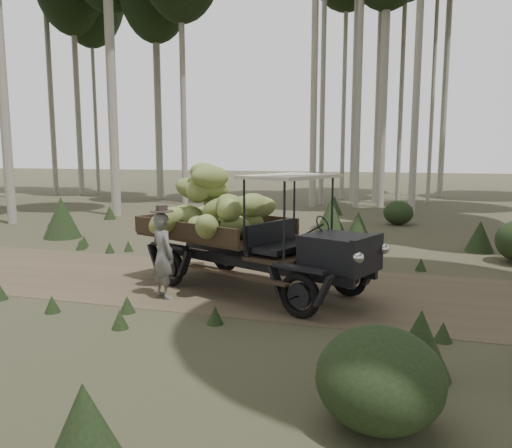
# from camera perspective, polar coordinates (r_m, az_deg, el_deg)

# --- Properties ---
(ground) EXTENTS (120.00, 120.00, 0.00)m
(ground) POSITION_cam_1_polar(r_m,az_deg,el_deg) (11.14, -11.07, -6.16)
(ground) COLOR #473D2B
(ground) RESTS_ON ground
(dirt_track) EXTENTS (70.00, 4.00, 0.01)m
(dirt_track) POSITION_cam_1_polar(r_m,az_deg,el_deg) (11.14, -11.07, -6.14)
(dirt_track) COLOR brown
(dirt_track) RESTS_ON ground
(banana_truck) EXTENTS (5.27, 3.57, 2.61)m
(banana_truck) POSITION_cam_1_polar(r_m,az_deg,el_deg) (10.15, -2.98, 1.28)
(banana_truck) COLOR black
(banana_truck) RESTS_ON ground
(farmer) EXTENTS (0.71, 0.65, 1.77)m
(farmer) POSITION_cam_1_polar(r_m,az_deg,el_deg) (9.53, -10.58, -3.42)
(farmer) COLOR #62605A
(farmer) RESTS_ON ground
(undergrowth) EXTENTS (25.20, 24.38, 1.38)m
(undergrowth) POSITION_cam_1_polar(r_m,az_deg,el_deg) (11.46, -17.32, -3.22)
(undergrowth) COLOR #233319
(undergrowth) RESTS_ON ground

